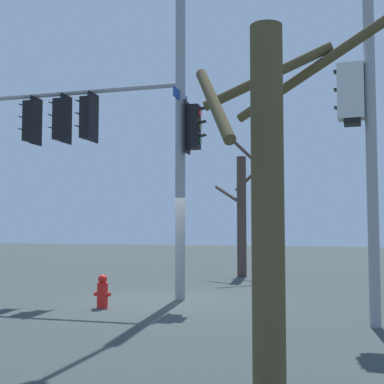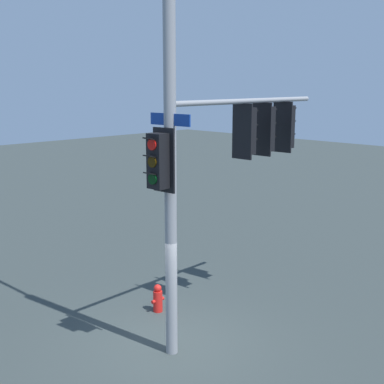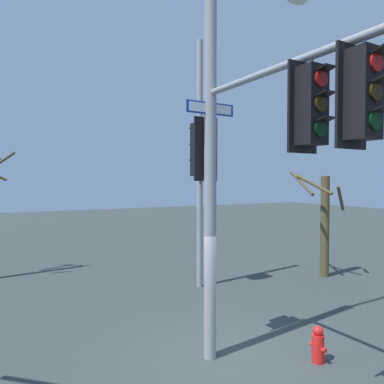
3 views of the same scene
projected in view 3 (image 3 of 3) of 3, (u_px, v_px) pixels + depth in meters
name	position (u px, v px, depth m)	size (l,w,h in m)	color
ground_plane	(226.00, 360.00, 7.36)	(80.00, 80.00, 0.00)	#343C3B
main_signal_pole_assembly	(259.00, 123.00, 6.22)	(5.94, 3.26, 8.18)	gray
secondary_pole_assembly	(202.00, 163.00, 12.20)	(0.74, 0.40, 8.34)	gray
fire_hydrant	(318.00, 345.00, 7.26)	(0.38, 0.24, 0.73)	red
bare_tree_across_street	(324.00, 221.00, 13.71)	(2.13, 2.09, 4.00)	#4D4328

